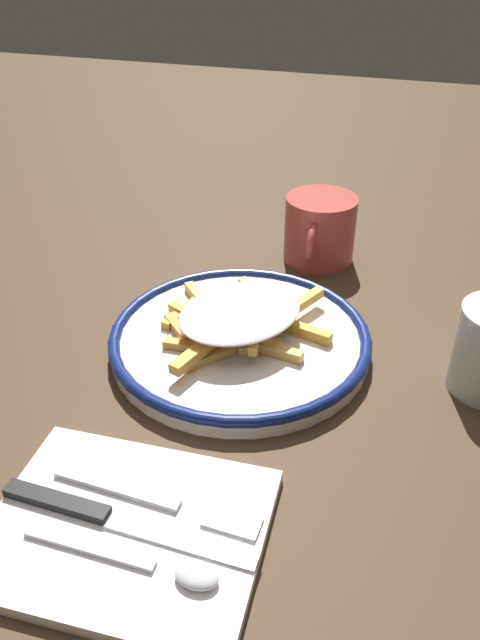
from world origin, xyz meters
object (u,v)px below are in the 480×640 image
object	(u,v)px
coffee_mug	(320,230)
napkin	(127,529)
plate	(240,340)
fries_heap	(236,318)
fork	(155,499)
knife	(104,516)
spoon	(153,564)

from	to	relation	value
coffee_mug	napkin	bearing A→B (deg)	-6.28
plate	fries_heap	world-z (taller)	fries_heap
fries_heap	fork	distance (m)	0.23
napkin	fork	distance (m)	0.03
fork	napkin	bearing A→B (deg)	-23.95
knife	spoon	bearing A→B (deg)	61.93
plate	knife	size ratio (longest dim) A/B	1.33
spoon	fries_heap	bearing A→B (deg)	-174.51
fries_heap	coffee_mug	distance (m)	0.23
plate	spoon	xyz separation A→B (m)	(0.28, 0.02, 0.00)
spoon	coffee_mug	bearing A→B (deg)	177.96
fries_heap	coffee_mug	size ratio (longest dim) A/B	1.70
knife	spoon	xyz separation A→B (m)	(0.03, 0.05, 0.00)
plate	knife	bearing A→B (deg)	-7.10
spoon	coffee_mug	size ratio (longest dim) A/B	1.25
fries_heap	coffee_mug	xyz separation A→B (m)	(-0.22, 0.05, 0.01)
fork	knife	bearing A→B (deg)	-49.06
napkin	fork	bearing A→B (deg)	156.05
plate	coffee_mug	size ratio (longest dim) A/B	2.32
napkin	coffee_mug	world-z (taller)	coffee_mug
knife	spoon	distance (m)	0.06
napkin	knife	distance (m)	0.02
coffee_mug	plate	bearing A→B (deg)	-10.06
plate	fork	size ratio (longest dim) A/B	1.59
knife	coffee_mug	world-z (taller)	coffee_mug
plate	coffee_mug	bearing A→B (deg)	169.94
fries_heap	spoon	distance (m)	0.29
knife	fries_heap	bearing A→B (deg)	174.19
plate	napkin	xyz separation A→B (m)	(0.25, -0.01, -0.01)
napkin	coffee_mug	distance (m)	0.49
napkin	spoon	xyz separation A→B (m)	(0.03, 0.03, 0.01)
plate	coffee_mug	world-z (taller)	coffee_mug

